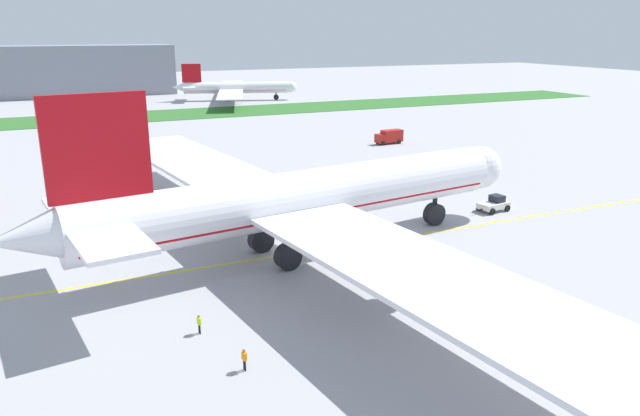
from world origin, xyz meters
TOP-DOWN VIEW (x-y plane):
  - ground_plane at (0.00, 0.00)m, footprint 600.00×600.00m
  - apron_taxi_line at (0.00, -1.95)m, footprint 280.00×0.36m
  - grass_median_strip at (0.00, 115.86)m, footprint 320.00×24.00m
  - airliner_foreground at (1.90, -2.37)m, footprint 59.08×95.11m
  - pushback_tug at (32.04, 2.14)m, footprint 6.06×3.18m
  - ground_crew_wingwalker_port at (-12.05, -15.58)m, footprint 0.30×0.57m
  - ground_crew_marshaller_front at (-10.35, -22.31)m, footprint 0.32×0.59m
  - service_truck_baggage_loader at (44.32, 51.04)m, footprint 6.13×2.77m
  - parked_airliner_far_centre at (37.26, 144.31)m, footprint 41.10×67.34m
  - terminal_building at (-22.17, 183.29)m, footprint 90.80×20.00m

SIDE VIEW (x-z plane):
  - ground_plane at x=0.00m, z-range 0.00..0.00m
  - apron_taxi_line at x=0.00m, z-range 0.00..0.01m
  - grass_median_strip at x=0.00m, z-range 0.00..0.10m
  - pushback_tug at x=32.04m, z-range -0.09..2.04m
  - ground_crew_wingwalker_port at x=-12.05m, z-range 0.18..1.81m
  - ground_crew_marshaller_front at x=-10.35m, z-range 0.18..1.89m
  - service_truck_baggage_loader at x=44.32m, z-range 0.11..3.06m
  - parked_airliner_far_centre at x=37.26m, z-range -1.99..10.42m
  - airliner_foreground at x=1.90m, z-range -2.95..15.46m
  - terminal_building at x=-22.17m, z-range 0.00..18.00m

